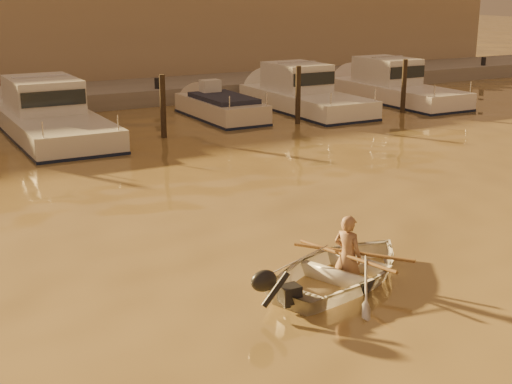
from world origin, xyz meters
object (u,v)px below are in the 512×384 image
moored_boat_2 (50,116)px  moored_boat_3 (221,112)px  moored_boat_5 (396,86)px  waterfront_building (61,36)px  dinghy (344,269)px  moored_boat_4 (305,94)px  person (348,256)px

moored_boat_2 → moored_boat_3: size_ratio=1.66×
moored_boat_5 → waterfront_building: 15.64m
dinghy → moored_boat_3: 15.06m
moored_boat_3 → waterfront_building: (-2.89, 11.00, 2.17)m
moored_boat_5 → moored_boat_2: bearing=180.0°
moored_boat_4 → moored_boat_5: size_ratio=0.96×
dinghy → person: person is taller
person → moored_boat_5: 19.12m
moored_boat_2 → waterfront_building: size_ratio=0.19×
moored_boat_2 → waterfront_building: bearing=73.6°
moored_boat_2 → moored_boat_5: (14.22, 0.00, 0.00)m
dinghy → person: (0.09, 0.04, 0.20)m
person → moored_boat_3: person is taller
moored_boat_4 → moored_boat_5: same height
moored_boat_3 → moored_boat_5: moored_boat_5 is taller
moored_boat_5 → waterfront_building: bearing=134.9°
waterfront_building → moored_boat_3: bearing=-75.3°
dinghy → waterfront_building: size_ratio=0.07×
waterfront_building → person: bearing=-94.0°
moored_boat_4 → waterfront_building: size_ratio=0.16×
moored_boat_2 → moored_boat_5: 14.22m
moored_boat_4 → moored_boat_2: bearing=180.0°
person → moored_boat_5: (12.73, 14.27, 0.23)m
person → moored_boat_4: size_ratio=0.19×
dinghy → moored_boat_2: 14.38m
dinghy → moored_boat_5: (12.82, 14.30, 0.42)m
waterfront_building → dinghy: bearing=-94.2°
moored_boat_2 → moored_boat_3: 6.14m
moored_boat_3 → waterfront_building: size_ratio=0.11×
dinghy → moored_boat_4: 16.57m
moored_boat_2 → waterfront_building: (3.24, 11.00, 1.77)m
person → moored_boat_3: (4.63, 14.27, -0.17)m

